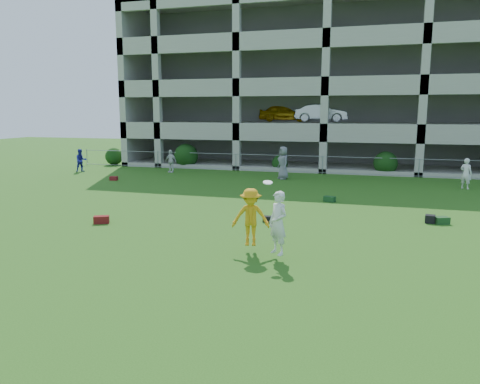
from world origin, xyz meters
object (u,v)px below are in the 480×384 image
(bystander_b, at_px, (171,161))
(frisbee_contest, at_px, (259,219))
(parking_garage, at_px, (337,87))
(crate_d, at_px, (430,219))
(bystander_c, at_px, (283,163))
(bystander_a, at_px, (81,160))
(bystander_e, at_px, (466,174))

(bystander_b, height_order, frisbee_contest, frisbee_contest)
(bystander_b, distance_m, parking_garage, 15.65)
(crate_d, distance_m, parking_garage, 22.89)
(bystander_c, bearing_deg, crate_d, 0.58)
(bystander_a, relative_size, bystander_e, 0.94)
(bystander_c, height_order, crate_d, bystander_c)
(bystander_a, xyz_separation_m, bystander_b, (6.01, 1.46, -0.02))
(bystander_c, bearing_deg, bystander_b, -134.06)
(bystander_c, height_order, frisbee_contest, frisbee_contest)
(bystander_e, bearing_deg, bystander_b, 25.10)
(bystander_c, distance_m, bystander_e, 10.12)
(parking_garage, bearing_deg, crate_d, -75.65)
(bystander_e, bearing_deg, bystander_a, 29.98)
(bystander_a, height_order, bystander_e, bystander_e)
(frisbee_contest, bearing_deg, crate_d, 46.97)
(bystander_e, bearing_deg, bystander_c, 25.93)
(bystander_c, height_order, bystander_e, bystander_c)
(bystander_a, xyz_separation_m, bystander_e, (24.01, -0.31, 0.05))
(crate_d, bearing_deg, bystander_c, 127.96)
(bystander_c, relative_size, bystander_e, 1.20)
(frisbee_contest, relative_size, parking_garage, 0.07)
(bystander_a, height_order, parking_garage, parking_garage)
(frisbee_contest, bearing_deg, bystander_a, 137.89)
(bystander_b, height_order, bystander_e, bystander_e)
(bystander_a, bearing_deg, crate_d, -72.74)
(frisbee_contest, distance_m, parking_garage, 27.47)
(crate_d, xyz_separation_m, frisbee_contest, (-5.21, -5.58, 0.92))
(bystander_c, xyz_separation_m, frisbee_contest, (2.31, -15.21, 0.07))
(parking_garage, bearing_deg, bystander_b, -132.41)
(crate_d, relative_size, frisbee_contest, 0.17)
(bystander_a, relative_size, crate_d, 4.45)
(bystander_c, relative_size, parking_garage, 0.07)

